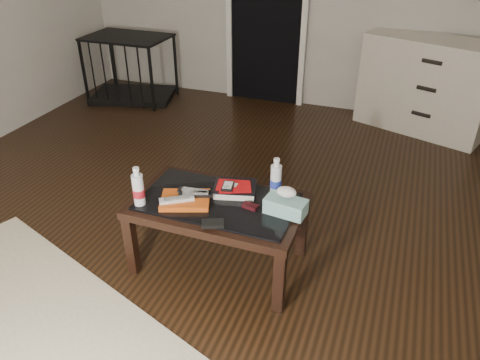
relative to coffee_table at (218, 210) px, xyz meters
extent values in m
plane|color=black|center=(-0.21, 0.38, -0.40)|extent=(5.00, 5.00, 0.00)
cube|color=black|center=(-0.61, 2.85, 0.60)|extent=(0.80, 0.05, 2.00)
cube|color=silver|center=(-1.03, 2.82, 0.60)|extent=(0.06, 0.04, 2.04)
cube|color=silver|center=(-0.19, 2.82, 0.60)|extent=(0.06, 0.04, 2.04)
cube|color=black|center=(-0.46, -0.26, -0.20)|extent=(0.06, 0.06, 0.40)
cube|color=black|center=(0.46, -0.26, -0.20)|extent=(0.06, 0.06, 0.40)
cube|color=black|center=(-0.46, 0.26, -0.20)|extent=(0.06, 0.06, 0.40)
cube|color=black|center=(0.46, 0.26, -0.20)|extent=(0.06, 0.06, 0.40)
cube|color=black|center=(0.00, 0.00, 0.03)|extent=(1.00, 0.60, 0.05)
cube|color=black|center=(0.00, 0.00, 0.06)|extent=(0.90, 0.50, 0.01)
cube|color=beige|center=(1.10, 2.61, 0.05)|extent=(1.30, 0.88, 0.90)
cylinder|color=black|center=(1.10, 2.35, -0.15)|extent=(0.18, 0.10, 0.04)
cylinder|color=black|center=(1.10, 2.35, 0.10)|extent=(0.18, 0.10, 0.04)
cylinder|color=black|center=(1.10, 2.35, 0.35)|extent=(0.18, 0.10, 0.04)
cube|color=black|center=(-2.06, 2.36, -0.37)|extent=(1.03, 0.82, 0.06)
cube|color=black|center=(-2.06, 2.36, 0.30)|extent=(1.03, 0.82, 0.02)
cube|color=black|center=(-2.49, 2.08, -0.05)|extent=(0.03, 0.03, 0.70)
cube|color=black|center=(-1.63, 2.08, -0.05)|extent=(0.03, 0.03, 0.70)
cube|color=black|center=(-2.49, 2.64, -0.05)|extent=(0.03, 0.03, 0.70)
cube|color=black|center=(-1.63, 2.64, -0.05)|extent=(0.03, 0.03, 0.70)
cube|color=#C34C12|center=(-0.17, -0.08, 0.08)|extent=(0.34, 0.29, 0.03)
cube|color=silver|center=(-0.20, -0.13, 0.11)|extent=(0.19, 0.15, 0.02)
cube|color=black|center=(-0.12, -0.04, 0.11)|extent=(0.20, 0.12, 0.02)
cube|color=black|center=(-0.14, -0.01, 0.11)|extent=(0.20, 0.07, 0.02)
cube|color=black|center=(0.06, 0.12, 0.09)|extent=(0.29, 0.26, 0.05)
cube|color=#B40C0F|center=(0.05, 0.12, 0.11)|extent=(0.22, 0.18, 0.01)
cube|color=black|center=(0.03, 0.08, 0.12)|extent=(0.08, 0.11, 0.02)
cube|color=black|center=(0.20, -0.01, 0.08)|extent=(0.10, 0.06, 0.02)
cube|color=black|center=(0.07, -0.24, 0.07)|extent=(0.14, 0.11, 0.02)
cylinder|color=white|center=(-0.41, -0.19, 0.18)|extent=(0.08, 0.08, 0.24)
cylinder|color=white|center=(0.29, 0.19, 0.18)|extent=(0.08, 0.08, 0.24)
cube|color=teal|center=(0.40, 0.01, 0.11)|extent=(0.24, 0.15, 0.09)
camera|label=1|loc=(0.91, -2.11, 1.56)|focal=35.00mm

